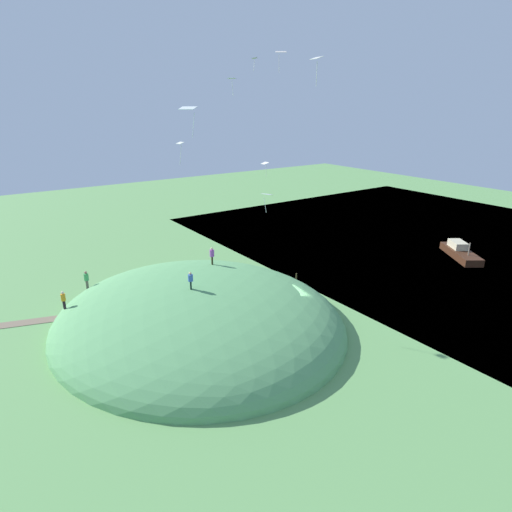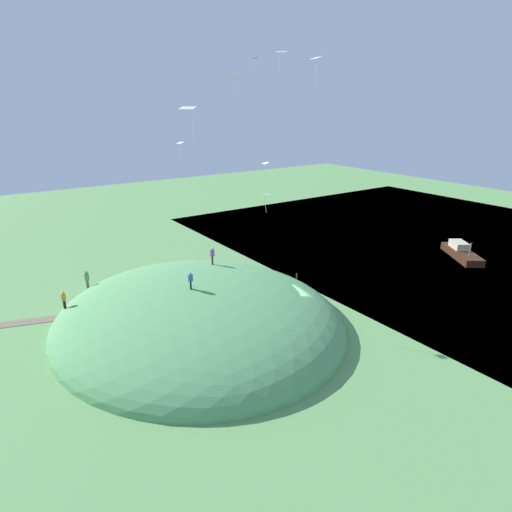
% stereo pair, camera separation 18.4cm
% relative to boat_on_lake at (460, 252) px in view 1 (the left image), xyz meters
% --- Properties ---
extents(ground_plane, '(160.00, 160.00, 0.00)m').
position_rel_boat_on_lake_xyz_m(ground_plane, '(28.48, 0.51, -0.64)').
color(ground_plane, '#5F9552').
extents(lake_water, '(56.83, 80.00, 0.40)m').
position_rel_boat_on_lake_xyz_m(lake_water, '(-5.60, 0.51, -0.84)').
color(lake_water, '#345178').
rests_on(lake_water, ground_plane).
extents(grass_hill, '(25.26, 27.68, 7.13)m').
position_rel_boat_on_lake_xyz_m(grass_hill, '(36.18, -3.34, -0.64)').
color(grass_hill, '#58975C').
rests_on(grass_hill, ground_plane).
extents(dirt_path, '(12.68, 4.97, 0.04)m').
position_rel_boat_on_lake_xyz_m(dirt_path, '(50.40, -12.58, -0.62)').
color(dirt_path, '#72614F').
rests_on(dirt_path, ground_plane).
extents(boat_on_lake, '(6.17, 7.54, 2.54)m').
position_rel_boat_on_lake_xyz_m(boat_on_lake, '(0.00, 0.00, 0.00)').
color(boat_on_lake, '#3B2013').
rests_on(boat_on_lake, lake_water).
extents(person_on_hilltop, '(0.59, 0.59, 1.56)m').
position_rel_boat_on_lake_xyz_m(person_on_hilltop, '(36.92, -3.04, 3.89)').
color(person_on_hilltop, black).
rests_on(person_on_hilltop, grass_hill).
extents(person_walking_path, '(0.57, 0.57, 1.85)m').
position_rel_boat_on_lake_xyz_m(person_walking_path, '(31.73, -8.56, 3.58)').
color(person_walking_path, black).
rests_on(person_walking_path, grass_hill).
extents(person_near_shore, '(0.55, 0.55, 1.86)m').
position_rel_boat_on_lake_xyz_m(person_near_shore, '(43.02, -13.97, 1.74)').
color(person_near_shore, '#5B5249').
rests_on(person_near_shore, grass_hill).
extents(person_watching_kites, '(0.55, 0.55, 1.69)m').
position_rel_boat_on_lake_xyz_m(person_watching_kites, '(46.04, -9.83, 1.90)').
color(person_watching_kites, black).
rests_on(person_watching_kites, grass_hill).
extents(kite_0, '(0.77, 1.03, 1.79)m').
position_rel_boat_on_lake_xyz_m(kite_0, '(21.74, -13.14, 11.45)').
color(kite_0, white).
extents(kite_1, '(0.93, 0.99, 1.67)m').
position_rel_boat_on_lake_xyz_m(kite_1, '(27.60, -10.76, 20.33)').
color(kite_1, white).
extents(kite_2, '(1.35, 1.40, 2.15)m').
position_rel_boat_on_lake_xyz_m(kite_2, '(37.37, -0.99, 17.68)').
color(kite_2, white).
extents(kite_3, '(0.65, 0.91, 1.96)m').
position_rel_boat_on_lake_xyz_m(kite_3, '(29.12, 3.17, 21.02)').
color(kite_3, silver).
extents(kite_4, '(0.57, 0.76, 2.04)m').
position_rel_boat_on_lake_xyz_m(kite_4, '(34.62, -8.51, 14.54)').
color(kite_4, silver).
extents(kite_5, '(0.94, 1.12, 1.80)m').
position_rel_boat_on_lake_xyz_m(kite_5, '(27.92, -4.33, 9.89)').
color(kite_5, white).
extents(kite_6, '(1.35, 1.26, 2.05)m').
position_rel_boat_on_lake_xyz_m(kite_6, '(22.44, -9.61, 22.95)').
color(kite_6, silver).
extents(kite_7, '(0.81, 0.81, 1.22)m').
position_rel_boat_on_lake_xyz_m(kite_7, '(26.74, -8.08, 22.03)').
color(kite_7, silver).
extents(mooring_post, '(0.14, 0.14, 1.18)m').
position_rel_boat_on_lake_xyz_m(mooring_post, '(23.17, -5.22, -0.05)').
color(mooring_post, brown).
rests_on(mooring_post, ground_plane).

